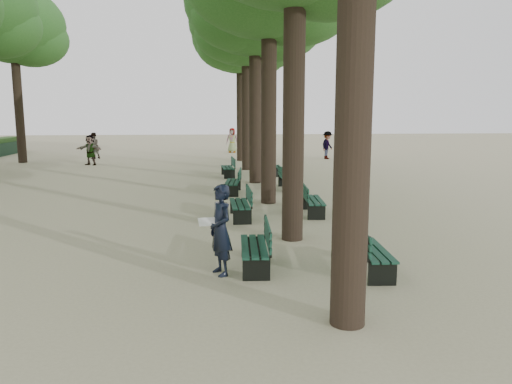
{
  "coord_description": "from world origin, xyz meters",
  "views": [
    {
      "loc": [
        -0.51,
        -8.88,
        3.14
      ],
      "look_at": [
        0.6,
        3.0,
        1.2
      ],
      "focal_mm": 35.0,
      "sensor_mm": 36.0,
      "label": 1
    }
  ],
  "objects": [
    {
      "name": "tree_central_4",
      "position": [
        1.5,
        18.0,
        7.65
      ],
      "size": [
        6.0,
        6.0,
        9.95
      ],
      "color": "#33261C",
      "rests_on": "ground"
    },
    {
      "name": "bench_right_2",
      "position": [
        2.63,
        10.96,
        0.27
      ],
      "size": [
        0.59,
        1.81,
        0.92
      ],
      "color": "black",
      "rests_on": "ground"
    },
    {
      "name": "bench_left_0",
      "position": [
        0.37,
        0.81,
        0.27
      ],
      "size": [
        0.66,
        1.83,
        0.92
      ],
      "color": "black",
      "rests_on": "ground"
    },
    {
      "name": "bench_right_1",
      "position": [
        2.63,
        5.91,
        0.27
      ],
      "size": [
        0.7,
        1.84,
        0.92
      ],
      "color": "black",
      "rests_on": "ground"
    },
    {
      "name": "bench_left_1",
      "position": [
        0.37,
        5.51,
        0.27
      ],
      "size": [
        0.59,
        1.81,
        0.92
      ],
      "color": "black",
      "rests_on": "ground"
    },
    {
      "name": "pedestrian_a",
      "position": [
        -8.19,
        25.18,
        0.87
      ],
      "size": [
        0.81,
        0.88,
        1.74
      ],
      "primitive_type": "imported",
      "rotation": [
        0.0,
        0.0,
        4.02
      ],
      "color": "#262628",
      "rests_on": "ground"
    },
    {
      "name": "bench_left_3",
      "position": [
        0.37,
        15.16,
        0.27
      ],
      "size": [
        0.66,
        1.83,
        0.92
      ],
      "color": "black",
      "rests_on": "ground"
    },
    {
      "name": "bench_left_2",
      "position": [
        0.37,
        10.1,
        0.27
      ],
      "size": [
        0.78,
        1.85,
        0.92
      ],
      "color": "black",
      "rests_on": "ground"
    },
    {
      "name": "tree_central_3",
      "position": [
        1.5,
        13.0,
        7.65
      ],
      "size": [
        6.0,
        6.0,
        9.95
      ],
      "color": "#33261C",
      "rests_on": "ground"
    },
    {
      "name": "ground",
      "position": [
        0.0,
        0.0,
        0.0
      ],
      "size": [
        120.0,
        120.0,
        0.0
      ],
      "primitive_type": "plane",
      "color": "tan",
      "rests_on": "ground"
    },
    {
      "name": "pedestrian_d",
      "position": [
        1.24,
        29.48,
        0.94
      ],
      "size": [
        0.98,
        0.6,
        1.88
      ],
      "primitive_type": "imported",
      "rotation": [
        0.0,
        0.0,
        6.02
      ],
      "color": "#262628",
      "rests_on": "ground"
    },
    {
      "name": "bench_right_0",
      "position": [
        2.63,
        0.33,
        0.27
      ],
      "size": [
        0.68,
        1.83,
        0.92
      ],
      "color": "black",
      "rests_on": "ground"
    },
    {
      "name": "tree_far_5",
      "position": [
        -12.0,
        23.0,
        8.14
      ],
      "size": [
        6.0,
        6.0,
        10.45
      ],
      "color": "#33261C",
      "rests_on": "ground"
    },
    {
      "name": "pedestrian_e",
      "position": [
        -7.5,
        21.21,
        0.89
      ],
      "size": [
        1.67,
        0.95,
        1.78
      ],
      "primitive_type": "imported",
      "rotation": [
        0.0,
        0.0,
        5.9
      ],
      "color": "#262628",
      "rests_on": "ground"
    },
    {
      "name": "bench_right_3",
      "position": [
        2.63,
        15.55,
        0.27
      ],
      "size": [
        0.79,
        1.86,
        0.92
      ],
      "color": "black",
      "rests_on": "ground"
    },
    {
      "name": "man_with_map",
      "position": [
        -0.32,
        0.47,
        0.89
      ],
      "size": [
        0.74,
        0.79,
        1.77
      ],
      "color": "black",
      "rests_on": "ground"
    },
    {
      "name": "tree_central_5",
      "position": [
        1.5,
        23.0,
        7.65
      ],
      "size": [
        6.0,
        6.0,
        9.95
      ],
      "color": "#33261C",
      "rests_on": "ground"
    },
    {
      "name": "pedestrian_b",
      "position": [
        7.29,
        23.65,
        0.92
      ],
      "size": [
        1.03,
        1.16,
        1.84
      ],
      "primitive_type": "imported",
      "rotation": [
        0.0,
        0.0,
        0.9
      ],
      "color": "#262628",
      "rests_on": "ground"
    }
  ]
}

